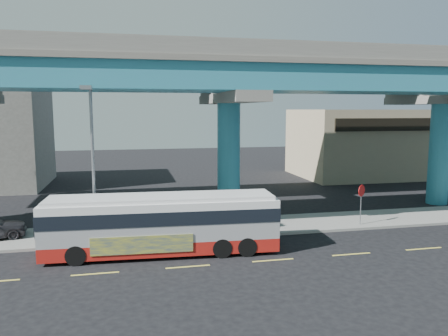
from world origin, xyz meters
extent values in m
plane|color=black|center=(0.00, 0.00, 0.00)|extent=(120.00, 120.00, 0.00)
cube|color=gray|center=(0.00, 5.50, 0.07)|extent=(70.00, 4.00, 0.15)
cube|color=#D8C64C|center=(-8.00, -0.30, 0.01)|extent=(2.00, 0.12, 0.01)
cube|color=#D8C64C|center=(-4.00, -0.30, 0.01)|extent=(2.00, 0.12, 0.01)
cube|color=#D8C64C|center=(0.00, -0.30, 0.01)|extent=(2.00, 0.12, 0.01)
cube|color=#D8C64C|center=(4.00, -0.30, 0.01)|extent=(2.00, 0.12, 0.01)
cube|color=#D8C64C|center=(8.00, -0.30, 0.01)|extent=(2.00, 0.12, 0.01)
cylinder|color=teal|center=(0.00, 9.00, 3.70)|extent=(1.50, 1.50, 7.40)
cube|color=gray|center=(0.00, 9.00, 7.70)|extent=(2.00, 12.00, 0.60)
cube|color=gray|center=(0.00, 12.50, 8.60)|extent=(1.80, 5.00, 1.20)
cylinder|color=teal|center=(16.00, 9.00, 3.70)|extent=(1.50, 1.50, 7.40)
cube|color=gray|center=(16.00, 9.00, 7.70)|extent=(2.00, 12.00, 0.60)
cube|color=gray|center=(16.00, 12.50, 8.60)|extent=(1.80, 5.00, 1.20)
cube|color=teal|center=(0.00, 5.50, 8.70)|extent=(52.00, 5.00, 1.40)
cube|color=gray|center=(0.00, 5.50, 9.55)|extent=(52.00, 5.40, 0.30)
cube|color=gray|center=(0.00, 3.00, 10.10)|extent=(52.00, 0.25, 0.80)
cube|color=gray|center=(0.00, 8.00, 10.10)|extent=(52.00, 0.25, 0.80)
cube|color=teal|center=(0.00, 12.50, 9.90)|extent=(52.00, 5.00, 1.40)
cube|color=gray|center=(0.00, 12.50, 10.75)|extent=(52.00, 5.40, 0.30)
cube|color=gray|center=(0.00, 10.00, 11.30)|extent=(52.00, 0.25, 0.80)
cube|color=gray|center=(0.00, 15.00, 11.30)|extent=(52.00, 0.25, 0.80)
cube|color=tan|center=(18.00, 23.00, 3.50)|extent=(14.00, 10.00, 7.00)
cube|color=black|center=(18.00, 17.90, 5.60)|extent=(12.00, 0.25, 1.20)
cube|color=#A11913|center=(-4.96, 1.80, 0.51)|extent=(11.25, 2.99, 0.65)
cube|color=#ABABB0|center=(-4.96, 1.80, 1.53)|extent=(11.25, 2.99, 1.39)
cube|color=black|center=(-4.96, 1.80, 2.00)|extent=(11.31, 3.04, 0.65)
cube|color=silver|center=(-4.96, 1.80, 2.51)|extent=(11.25, 2.99, 0.37)
cube|color=silver|center=(-4.96, 1.80, 2.78)|extent=(10.84, 2.72, 0.19)
cube|color=black|center=(0.61, 1.49, 1.86)|extent=(0.18, 2.12, 1.11)
cube|color=black|center=(-10.54, 2.12, 1.86)|extent=(0.18, 2.12, 1.11)
cube|color=navy|center=(-5.96, 0.65, 0.85)|extent=(4.64, 0.31, 0.84)
cylinder|color=black|center=(-8.92, 0.96, 0.46)|extent=(0.94, 0.33, 0.93)
cylinder|color=black|center=(-8.80, 3.09, 0.46)|extent=(0.94, 0.33, 0.93)
cylinder|color=black|center=(-2.25, 0.58, 0.46)|extent=(0.94, 0.33, 0.93)
cylinder|color=black|center=(-2.13, 2.71, 0.46)|extent=(0.94, 0.33, 0.93)
cylinder|color=black|center=(-1.04, 0.51, 0.46)|extent=(0.94, 0.33, 0.93)
cylinder|color=black|center=(-0.92, 2.64, 0.46)|extent=(0.94, 0.33, 0.93)
cylinder|color=gray|center=(-8.24, 4.00, 4.20)|extent=(0.16, 0.16, 8.09)
cylinder|color=gray|center=(-8.24, 2.91, 8.02)|extent=(0.12, 2.19, 0.12)
cube|color=gray|center=(-8.24, 1.81, 7.97)|extent=(0.50, 0.70, 0.18)
cylinder|color=gray|center=(6.99, 4.20, 1.21)|extent=(0.06, 0.06, 2.11)
cylinder|color=#B20A0A|center=(6.99, 4.17, 2.22)|extent=(0.64, 0.40, 0.73)
camera|label=1|loc=(-6.41, -18.98, 6.97)|focal=35.00mm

